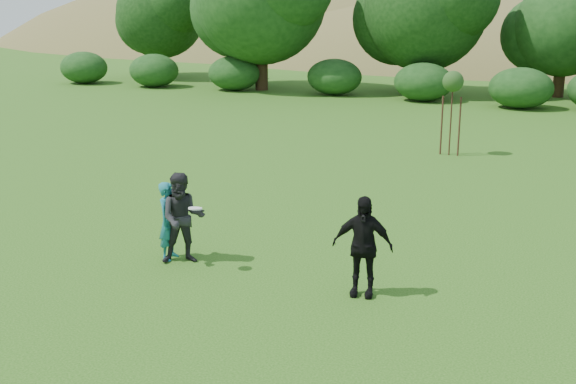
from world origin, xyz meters
name	(u,v)px	position (x,y,z in m)	size (l,w,h in m)	color
ground	(219,288)	(0.00, 0.00, 0.00)	(120.00, 120.00, 0.00)	#19470C
player_teal	(169,221)	(-1.69, 0.93, 0.80)	(0.59, 0.39, 1.61)	#1A6875
player_grey	(183,218)	(-1.32, 0.87, 0.93)	(0.90, 0.70, 1.85)	#242426
player_black	(362,246)	(2.48, 0.82, 0.92)	(1.08, 0.45, 1.84)	black
frisbee	(195,208)	(-0.81, 0.56, 1.27)	(0.27, 0.27, 0.05)	white
sapling	(453,84)	(1.13, 13.48, 2.42)	(0.70, 0.70, 2.85)	#3A2016
hillside	(546,166)	(-0.56, 68.45, -11.97)	(150.00, 72.00, 52.00)	olive
tree_row	(567,5)	(3.23, 28.68, 4.87)	(53.92, 10.38, 9.62)	#3A2616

